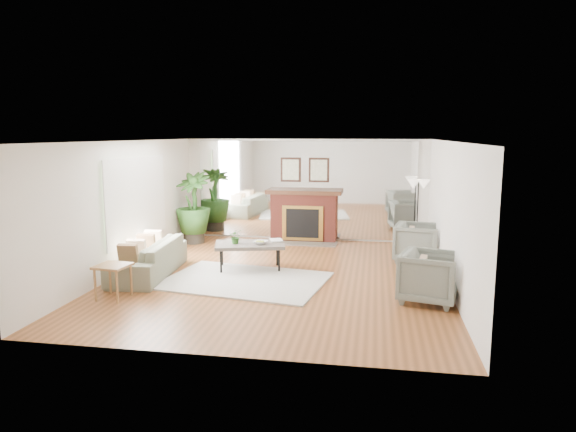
% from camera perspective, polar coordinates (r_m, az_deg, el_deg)
% --- Properties ---
extents(ground, '(7.00, 7.00, 0.00)m').
position_cam_1_polar(ground, '(9.60, -0.98, -6.77)').
color(ground, brown).
rests_on(ground, ground).
extents(wall_left, '(0.02, 7.00, 2.50)m').
position_cam_1_polar(wall_left, '(10.31, -17.57, 1.02)').
color(wall_left, white).
rests_on(wall_left, ground).
extents(wall_right, '(0.02, 7.00, 2.50)m').
position_cam_1_polar(wall_right, '(9.26, 17.49, 0.14)').
color(wall_right, white).
rests_on(wall_right, ground).
extents(wall_back, '(6.00, 0.02, 2.50)m').
position_cam_1_polar(wall_back, '(12.75, 1.91, 2.92)').
color(wall_back, white).
rests_on(wall_back, ground).
extents(mirror_panel, '(5.40, 0.04, 2.40)m').
position_cam_1_polar(mirror_panel, '(12.73, 1.89, 2.91)').
color(mirror_panel, silver).
rests_on(mirror_panel, wall_back).
extents(window_panel, '(0.04, 2.40, 1.50)m').
position_cam_1_polar(window_panel, '(10.64, -16.47, 1.85)').
color(window_panel, '#B2E09E').
rests_on(window_panel, wall_left).
extents(fireplace, '(1.85, 0.83, 2.05)m').
position_cam_1_polar(fireplace, '(12.60, 1.75, 0.14)').
color(fireplace, maroon).
rests_on(fireplace, ground).
extents(area_rug, '(3.10, 2.43, 0.03)m').
position_cam_1_polar(area_rug, '(9.33, -4.85, -7.16)').
color(area_rug, beige).
rests_on(area_rug, ground).
extents(coffee_table, '(1.47, 1.08, 0.53)m').
position_cam_1_polar(coffee_table, '(10.00, -4.27, -3.27)').
color(coffee_table, '#62564D').
rests_on(coffee_table, ground).
extents(sofa, '(1.04, 2.27, 0.64)m').
position_cam_1_polar(sofa, '(10.01, -15.25, -4.53)').
color(sofa, gray).
rests_on(sofa, ground).
extents(armchair_back, '(1.02, 1.00, 0.80)m').
position_cam_1_polar(armchair_back, '(10.95, 14.14, -2.88)').
color(armchair_back, gray).
rests_on(armchair_back, ground).
extents(armchair_front, '(1.08, 1.06, 0.81)m').
position_cam_1_polar(armchair_front, '(8.41, 15.48, -6.55)').
color(armchair_front, gray).
rests_on(armchair_front, ground).
extents(side_table, '(0.54, 0.54, 0.56)m').
position_cam_1_polar(side_table, '(8.71, -18.89, -5.73)').
color(side_table, olive).
rests_on(side_table, ground).
extents(potted_ficus, '(0.97, 0.97, 1.72)m').
position_cam_1_polar(potted_ficus, '(12.57, -10.49, 1.16)').
color(potted_ficus, black).
rests_on(potted_ficus, ground).
extents(floor_lamp, '(0.52, 0.29, 1.59)m').
position_cam_1_polar(floor_lamp, '(12.22, 14.28, 2.87)').
color(floor_lamp, black).
rests_on(floor_lamp, ground).
extents(tabletop_plant, '(0.31, 0.29, 0.28)m').
position_cam_1_polar(tabletop_plant, '(9.94, -5.83, -2.29)').
color(tabletop_plant, '#336224').
rests_on(tabletop_plant, coffee_table).
extents(fruit_bowl, '(0.33, 0.33, 0.07)m').
position_cam_1_polar(fruit_bowl, '(9.89, -3.10, -2.95)').
color(fruit_bowl, olive).
rests_on(fruit_bowl, coffee_table).
extents(book, '(0.32, 0.37, 0.02)m').
position_cam_1_polar(book, '(10.17, -1.96, -2.72)').
color(book, olive).
rests_on(book, coffee_table).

